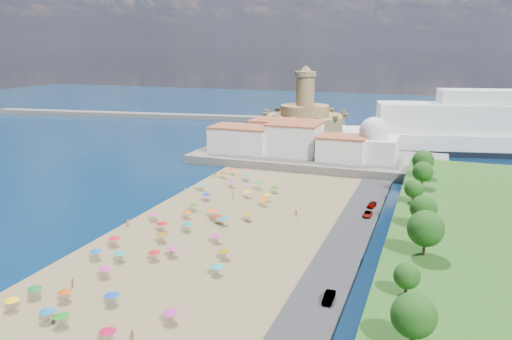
% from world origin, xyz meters
% --- Properties ---
extents(ground, '(700.00, 700.00, 0.00)m').
position_xyz_m(ground, '(0.00, 0.00, 0.00)').
color(ground, '#071938').
rests_on(ground, ground).
extents(terrace, '(90.00, 36.00, 3.00)m').
position_xyz_m(terrace, '(10.00, 73.00, 1.50)').
color(terrace, '#59544C').
rests_on(terrace, ground).
extents(jetty, '(18.00, 70.00, 2.40)m').
position_xyz_m(jetty, '(-12.00, 108.00, 1.20)').
color(jetty, '#59544C').
rests_on(jetty, ground).
extents(breakwater, '(199.03, 34.77, 2.60)m').
position_xyz_m(breakwater, '(-110.00, 153.00, 1.30)').
color(breakwater, '#59544C').
rests_on(breakwater, ground).
extents(waterfront_buildings, '(57.00, 29.00, 11.00)m').
position_xyz_m(waterfront_buildings, '(-3.05, 73.64, 7.88)').
color(waterfront_buildings, silver).
rests_on(waterfront_buildings, terrace).
extents(domed_building, '(16.00, 16.00, 15.00)m').
position_xyz_m(domed_building, '(30.00, 71.00, 8.97)').
color(domed_building, silver).
rests_on(domed_building, terrace).
extents(fortress, '(40.00, 40.00, 32.40)m').
position_xyz_m(fortress, '(-12.00, 138.00, 6.68)').
color(fortress, '#9D844E').
rests_on(fortress, ground).
extents(beach_parasols, '(30.49, 113.98, 2.20)m').
position_xyz_m(beach_parasols, '(-1.31, -14.14, 2.15)').
color(beach_parasols, gray).
rests_on(beach_parasols, beach).
extents(beachgoers, '(37.01, 96.35, 1.89)m').
position_xyz_m(beachgoers, '(-2.01, -5.16, 1.12)').
color(beachgoers, tan).
rests_on(beachgoers, beach).
extents(parked_cars, '(2.36, 56.89, 1.45)m').
position_xyz_m(parked_cars, '(36.00, 5.94, 1.38)').
color(parked_cars, gray).
rests_on(parked_cars, promenade).
extents(hillside_trees, '(12.49, 105.04, 8.12)m').
position_xyz_m(hillside_trees, '(48.13, -4.20, 10.26)').
color(hillside_trees, '#382314').
rests_on(hillside_trees, hillside).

